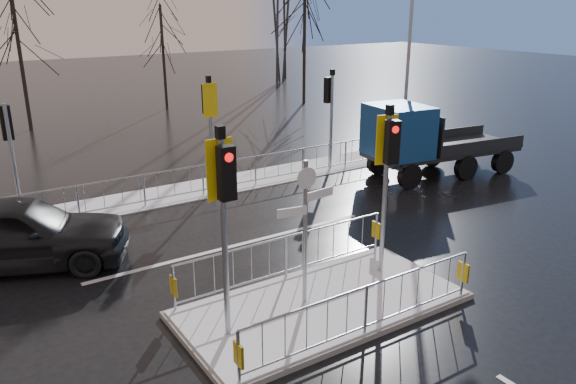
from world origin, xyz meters
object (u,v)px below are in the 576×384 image
traffic_island (321,291)px  flatbed_truck (417,139)px  street_lamp_right (410,47)px  car_far_lane (16,233)px

traffic_island → flatbed_truck: bearing=33.9°
street_lamp_right → flatbed_truck: bearing=-128.2°
traffic_island → street_lamp_right: bearing=38.7°
car_far_lane → flatbed_truck: bearing=-66.8°
flatbed_truck → street_lamp_right: bearing=51.8°
traffic_island → car_far_lane: 7.47m
flatbed_truck → street_lamp_right: size_ratio=0.76×
traffic_island → car_far_lane: traffic_island is taller
car_far_lane → street_lamp_right: bearing=-56.3°
car_far_lane → street_lamp_right: 16.21m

